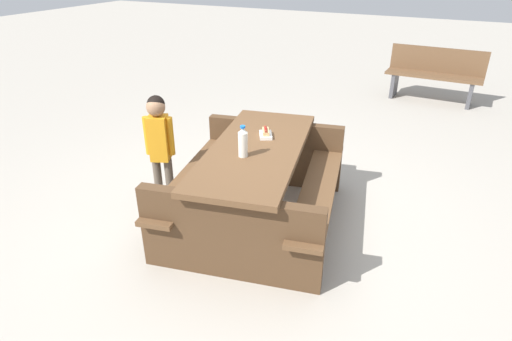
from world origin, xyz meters
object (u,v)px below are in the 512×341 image
at_px(child_in_coat, 159,138).
at_px(park_bench_near, 434,74).
at_px(hotdog_tray, 266,133).
at_px(picnic_table, 256,179).
at_px(soda_bottle, 243,142).

bearing_deg(child_in_coat, park_bench_near, -22.84).
height_order(hotdog_tray, park_bench_near, park_bench_near).
height_order(picnic_table, child_in_coat, child_in_coat).
bearing_deg(hotdog_tray, soda_bottle, -179.16).
relative_size(picnic_table, park_bench_near, 1.34).
distance_m(child_in_coat, park_bench_near, 5.10).
bearing_deg(park_bench_near, soda_bottle, 167.31).
bearing_deg(soda_bottle, picnic_table, -4.71).
height_order(hotdog_tray, child_in_coat, child_in_coat).
bearing_deg(picnic_table, park_bench_near, -13.05).
bearing_deg(picnic_table, hotdog_tray, 5.43).
bearing_deg(child_in_coat, soda_bottle, -94.37).
bearing_deg(park_bench_near, picnic_table, 166.95).
distance_m(picnic_table, child_in_coat, 0.97).
xyz_separation_m(soda_bottle, hotdog_tray, (0.46, 0.01, -0.09)).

